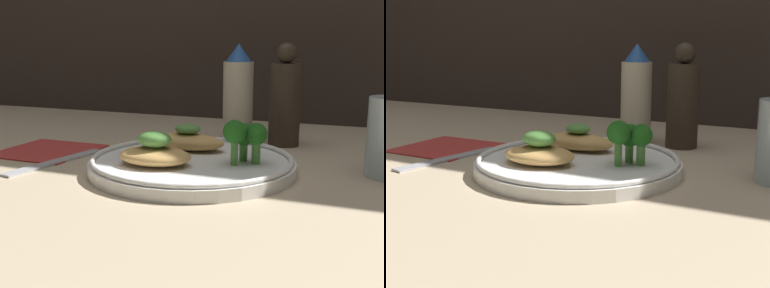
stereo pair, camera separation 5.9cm
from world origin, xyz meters
The scene contains 9 objects.
ground_plane centered at (0.00, 0.00, -0.50)cm, with size 180.00×180.00×1.00cm, color tan.
plate centered at (0.00, 0.00, 0.99)cm, with size 25.32×25.32×2.00cm.
grilled_meat_front centered at (-3.17, -3.84, 2.83)cm, with size 9.09×6.64×4.01cm.
grilled_meat_middle centered at (-2.65, 5.09, 2.69)cm, with size 10.35×5.33×3.51cm.
broccoli_bunch centered at (6.39, 0.74, 4.79)cm, with size 4.87×5.05×5.39cm.
sauce_bottle centered at (-0.09, 19.43, 7.36)cm, with size 4.72×4.72×15.38cm.
pepper_grinder centered at (7.40, 19.43, 6.96)cm, with size 4.73×4.73×15.52cm.
fork centered at (-18.08, -2.98, 0.30)cm, with size 4.62×16.18×0.60cm.
napkin centered at (-23.45, 2.28, 0.20)cm, with size 12.78×12.78×0.40cm.
Camera 2 is at (26.67, -50.77, 15.61)cm, focal length 45.00 mm.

